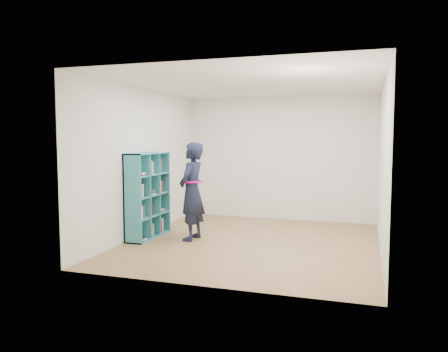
% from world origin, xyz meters
% --- Properties ---
extents(floor, '(4.50, 4.50, 0.00)m').
position_xyz_m(floor, '(0.00, 0.00, 0.00)').
color(floor, olive).
rests_on(floor, ground).
extents(ceiling, '(4.50, 4.50, 0.00)m').
position_xyz_m(ceiling, '(0.00, 0.00, 2.60)').
color(ceiling, white).
rests_on(ceiling, wall_back).
extents(wall_left, '(0.02, 4.50, 2.60)m').
position_xyz_m(wall_left, '(-2.00, 0.00, 1.30)').
color(wall_left, white).
rests_on(wall_left, floor).
extents(wall_right, '(0.02, 4.50, 2.60)m').
position_xyz_m(wall_right, '(2.00, 0.00, 1.30)').
color(wall_right, white).
rests_on(wall_right, floor).
extents(wall_back, '(4.00, 0.02, 2.60)m').
position_xyz_m(wall_back, '(0.00, 2.25, 1.30)').
color(wall_back, white).
rests_on(wall_back, floor).
extents(wall_front, '(4.00, 0.02, 2.60)m').
position_xyz_m(wall_front, '(0.00, -2.25, 1.30)').
color(wall_front, white).
rests_on(wall_front, floor).
extents(bookshelf, '(0.32, 1.11, 1.47)m').
position_xyz_m(bookshelf, '(-1.85, -0.16, 0.72)').
color(bookshelf, teal).
rests_on(bookshelf, floor).
extents(person, '(0.42, 0.62, 1.65)m').
position_xyz_m(person, '(-1.03, -0.10, 0.83)').
color(person, black).
rests_on(person, floor).
extents(smartphone, '(0.01, 0.10, 0.14)m').
position_xyz_m(smartphone, '(-1.16, -0.03, 0.94)').
color(smartphone, silver).
rests_on(smartphone, person).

